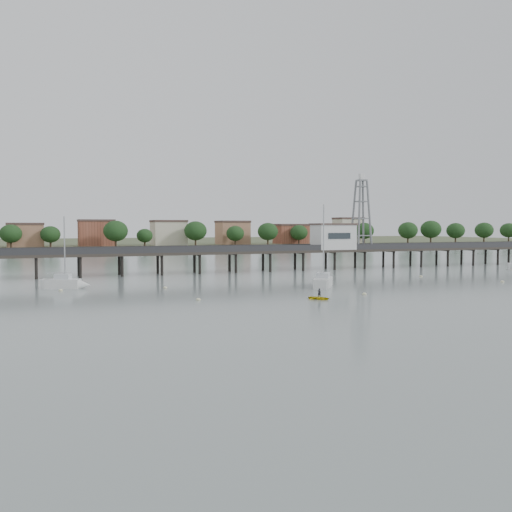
{
  "coord_description": "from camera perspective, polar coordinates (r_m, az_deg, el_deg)",
  "views": [
    {
      "loc": [
        -31.01,
        -42.14,
        8.72
      ],
      "look_at": [
        1.31,
        42.0,
        4.0
      ],
      "focal_mm": 40.0,
      "sensor_mm": 36.0,
      "label": 1
    }
  ],
  "objects": [
    {
      "name": "dinghy_occupant",
      "position": [
        68.59,
        6.34,
        -4.33
      ],
      "size": [
        0.63,
        1.12,
        0.25
      ],
      "primitive_type": "imported",
      "rotation": [
        0.0,
        0.0,
        2.9
      ],
      "color": "black",
      "rests_on": "ground"
    },
    {
      "name": "far_shore",
      "position": [
        283.57,
        -14.66,
        1.33
      ],
      "size": [
        500.0,
        170.0,
        10.4
      ],
      "color": "#475133",
      "rests_on": "ground"
    },
    {
      "name": "sailboat_c",
      "position": [
        83.79,
        6.8,
        -2.55
      ],
      "size": [
        6.04,
        7.42,
        12.46
      ],
      "rotation": [
        0.0,
        0.0,
        0.97
      ],
      "color": "silver",
      "rests_on": "ground"
    },
    {
      "name": "ground_plane",
      "position": [
        53.04,
        15.22,
        -6.57
      ],
      "size": [
        500.0,
        500.0,
        0.0
      ],
      "primitive_type": "plane",
      "color": "slate",
      "rests_on": "ground"
    },
    {
      "name": "pier",
      "position": [
        106.86,
        -4.12,
        0.35
      ],
      "size": [
        150.0,
        5.0,
        5.5
      ],
      "color": "#2D2823",
      "rests_on": "ground"
    },
    {
      "name": "lattice_tower",
      "position": [
        119.78,
        10.48,
        4.09
      ],
      "size": [
        3.2,
        3.2,
        15.5
      ],
      "color": "slate",
      "rests_on": "ground"
    },
    {
      "name": "pier_building",
      "position": [
        116.51,
        7.73,
        1.96
      ],
      "size": [
        8.4,
        5.4,
        5.3
      ],
      "color": "silver",
      "rests_on": "ground"
    },
    {
      "name": "mooring_buoys",
      "position": [
        80.79,
        4.11,
        -3.15
      ],
      "size": [
        65.21,
        18.84,
        0.39
      ],
      "color": "beige",
      "rests_on": "ground"
    },
    {
      "name": "yellow_dinghy",
      "position": [
        68.59,
        6.34,
        -4.33
      ],
      "size": [
        1.88,
        1.56,
        2.68
      ],
      "primitive_type": "imported",
      "rotation": [
        0.0,
        0.0,
        0.62
      ],
      "color": "yellow",
      "rests_on": "ground"
    },
    {
      "name": "sailboat_b",
      "position": [
        84.18,
        -18.22,
        -2.65
      ],
      "size": [
        6.49,
        4.04,
        10.54
      ],
      "rotation": [
        0.0,
        0.0,
        -0.38
      ],
      "color": "silver",
      "rests_on": "ground"
    }
  ]
}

